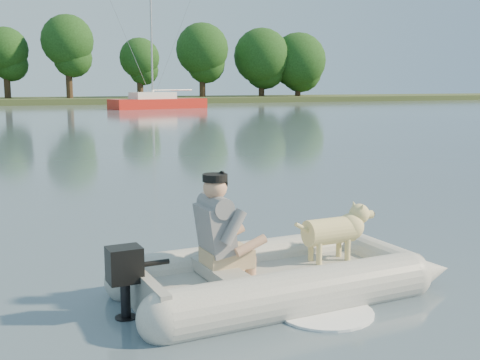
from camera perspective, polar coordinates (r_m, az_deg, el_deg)
name	(u,v)px	position (r m, az deg, el deg)	size (l,w,h in m)	color
water	(265,274)	(7.10, 2.41, -8.92)	(160.00, 160.00, 0.00)	slate
shore_bank	(33,101)	(68.26, -19.08, 7.06)	(160.00, 12.00, 0.70)	#47512D
treeline	(45,52)	(67.48, -18.02, 11.47)	(75.85, 7.35, 9.27)	#332316
dinghy	(281,237)	(6.39, 3.88, -5.38)	(4.59, 2.99, 1.40)	#9E9E99
man	(217,225)	(6.07, -2.17, -4.32)	(0.73, 0.63, 1.09)	slate
dog	(330,236)	(6.79, 8.49, -5.24)	(0.94, 0.34, 0.63)	#D2C179
outboard_motor	(125,286)	(5.85, -10.84, -9.84)	(0.42, 0.29, 0.80)	black
sailboat	(157,103)	(52.81, -7.84, 7.27)	(8.76, 4.46, 11.55)	red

